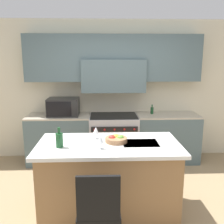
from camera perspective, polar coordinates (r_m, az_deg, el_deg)
ground_plane at (r=3.48m, az=1.77°, el=-22.35°), size 10.00×10.00×0.00m
back_cabinetry at (r=4.88m, az=0.23°, el=7.63°), size 10.00×0.46×2.70m
back_counter at (r=4.86m, az=0.35°, el=-5.96°), size 3.25×0.62×0.92m
range_stove at (r=4.84m, az=0.36°, el=-6.06°), size 0.90×0.70×0.92m
microwave at (r=4.75m, az=-11.05°, el=1.17°), size 0.57×0.43×0.33m
kitchen_island at (r=3.30m, az=-0.74°, el=-14.84°), size 1.76×0.90×0.94m
island_chair at (r=2.57m, az=-3.05°, el=-21.39°), size 0.42×0.40×0.96m
wine_bottle at (r=3.02m, az=-11.93°, el=-6.22°), size 0.09×0.09×0.24m
wine_glass_near at (r=2.90m, az=-2.62°, el=-6.35°), size 0.08×0.08×0.16m
wine_glass_far at (r=3.26m, az=-3.70°, el=-4.27°), size 0.08×0.08×0.16m
fruit_bowl at (r=3.15m, az=0.96°, el=-6.22°), size 0.28×0.28×0.09m
oil_bottle_on_counter at (r=4.87m, az=9.12°, el=0.37°), size 0.06×0.06×0.18m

